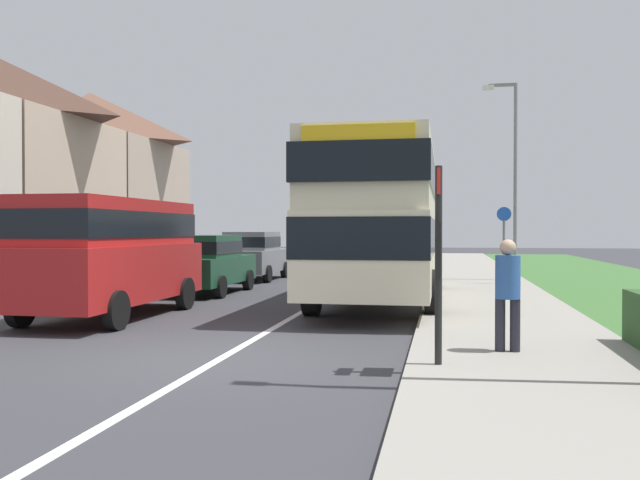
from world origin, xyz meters
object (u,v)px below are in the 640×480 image
object	(u,v)px
double_decker_bus	(383,216)
parked_car_dark_green	(205,262)
street_lamp_mid	(512,167)
parked_car_grey	(253,254)
pedestrian_at_stop	(508,290)
bus_stop_sign	(439,251)
parked_van_red	(111,248)
cycle_route_sign	(504,242)

from	to	relation	value
double_decker_bus	parked_car_dark_green	bearing A→B (deg)	164.34
parked_car_dark_green	street_lamp_mid	bearing A→B (deg)	31.30
parked_car_dark_green	parked_car_grey	bearing A→B (deg)	91.21
pedestrian_at_stop	double_decker_bus	bearing A→B (deg)	108.82
bus_stop_sign	street_lamp_mid	bearing A→B (deg)	81.15
parked_car_dark_green	pedestrian_at_stop	size ratio (longest dim) A/B	2.44
parked_car_dark_green	pedestrian_at_stop	xyz separation A→B (m)	(7.52, -8.35, 0.07)
parked_van_red	parked_car_grey	distance (m)	10.47
parked_van_red	parked_car_dark_green	distance (m)	5.27
parked_car_dark_green	cycle_route_sign	world-z (taller)	cycle_route_sign
pedestrian_at_stop	bus_stop_sign	bearing A→B (deg)	-131.11
double_decker_bus	pedestrian_at_stop	distance (m)	7.38
double_decker_bus	parked_van_red	distance (m)	6.51
cycle_route_sign	parked_car_grey	bearing A→B (deg)	169.66
pedestrian_at_stop	street_lamp_mid	xyz separation A→B (m)	(1.37, 13.76, 2.94)
parked_car_grey	pedestrian_at_stop	bearing A→B (deg)	-60.63
double_decker_bus	parked_car_dark_green	world-z (taller)	double_decker_bus
parked_car_grey	bus_stop_sign	distance (m)	16.10
bus_stop_sign	cycle_route_sign	xyz separation A→B (m)	(1.91, 13.06, -0.11)
bus_stop_sign	cycle_route_sign	world-z (taller)	bus_stop_sign
bus_stop_sign	parked_car_grey	bearing A→B (deg)	114.59
cycle_route_sign	street_lamp_mid	xyz separation A→B (m)	(0.40, 1.77, 2.49)
parked_car_dark_green	parked_car_grey	world-z (taller)	parked_car_grey
bus_stop_sign	cycle_route_sign	size ratio (longest dim) A/B	1.03
double_decker_bus	cycle_route_sign	distance (m)	6.12
double_decker_bus	parked_car_grey	size ratio (longest dim) A/B	2.48
parked_car_dark_green	pedestrian_at_stop	world-z (taller)	pedestrian_at_stop
parked_car_grey	cycle_route_sign	distance (m)	8.76
parked_van_red	bus_stop_sign	size ratio (longest dim) A/B	2.00
double_decker_bus	street_lamp_mid	xyz separation A→B (m)	(3.73, 6.86, 1.77)
parked_car_dark_green	street_lamp_mid	xyz separation A→B (m)	(8.89, 5.41, 3.01)
street_lamp_mid	parked_van_red	bearing A→B (deg)	-130.07
street_lamp_mid	cycle_route_sign	bearing A→B (deg)	-102.84
double_decker_bus	pedestrian_at_stop	bearing A→B (deg)	-71.18
double_decker_bus	parked_car_grey	world-z (taller)	double_decker_bus
double_decker_bus	cycle_route_sign	xyz separation A→B (m)	(3.32, 5.09, -0.71)
pedestrian_at_stop	bus_stop_sign	world-z (taller)	bus_stop_sign
bus_stop_sign	parked_car_dark_green	bearing A→B (deg)	124.96
parked_van_red	street_lamp_mid	size ratio (longest dim) A/B	0.77
parked_car_dark_green	double_decker_bus	bearing A→B (deg)	-15.66
double_decker_bus	pedestrian_at_stop	world-z (taller)	double_decker_bus
parked_car_dark_green	cycle_route_sign	distance (m)	9.25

